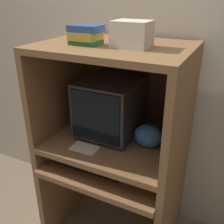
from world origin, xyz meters
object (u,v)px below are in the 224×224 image
object	(u,v)px
crt_monitor	(110,106)
storage_box	(132,34)
snack_bag	(148,136)
keyboard	(91,164)
mouse	(132,176)
book_stack	(86,34)

from	to	relation	value
crt_monitor	storage_box	distance (m)	0.53
snack_bag	keyboard	bearing A→B (deg)	-155.26
mouse	storage_box	distance (m)	0.82
crt_monitor	mouse	distance (m)	0.47
mouse	snack_bag	bearing A→B (deg)	77.61
mouse	book_stack	distance (m)	0.86
mouse	book_stack	world-z (taller)	book_stack
snack_bag	storage_box	distance (m)	0.62
crt_monitor	storage_box	bearing A→B (deg)	-31.30
mouse	storage_box	bearing A→B (deg)	123.71
keyboard	mouse	world-z (taller)	mouse
keyboard	book_stack	size ratio (longest dim) A/B	2.72
crt_monitor	book_stack	xyz separation A→B (m)	(-0.07, -0.16, 0.47)
keyboard	storage_box	size ratio (longest dim) A/B	2.42
mouse	snack_bag	xyz separation A→B (m)	(0.03, 0.15, 0.21)
keyboard	snack_bag	xyz separation A→B (m)	(0.32, 0.15, 0.21)
crt_monitor	mouse	world-z (taller)	crt_monitor
keyboard	snack_bag	world-z (taller)	snack_bag
storage_box	mouse	bearing A→B (deg)	-56.29
mouse	keyboard	bearing A→B (deg)	178.76
snack_bag	book_stack	world-z (taller)	book_stack
keyboard	crt_monitor	bearing A→B (deg)	80.52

